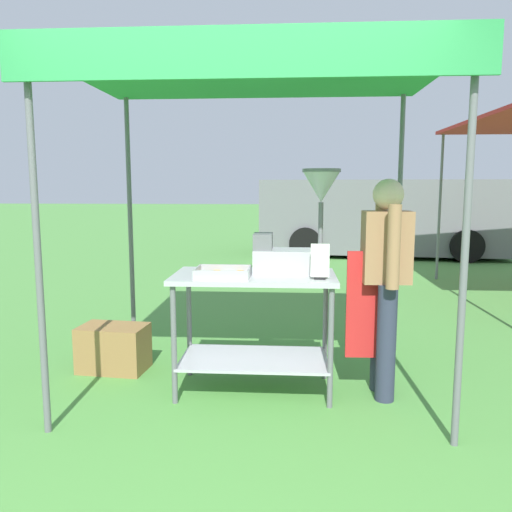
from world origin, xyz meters
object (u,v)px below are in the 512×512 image
object	(u,v)px
donut_fryer	(300,233)
donut_cart	(254,307)
stall_canopy	(255,81)
van_grey	(381,216)
vendor	(385,276)
supply_crate	(114,348)
donut_tray	(223,274)
menu_sign	(320,264)

from	to	relation	value
donut_fryer	donut_cart	bearing A→B (deg)	-168.55
stall_canopy	donut_cart	distance (m)	1.67
stall_canopy	van_grey	xyz separation A→B (m)	(2.31, 7.82, -1.44)
donut_cart	vendor	bearing A→B (deg)	-1.41
supply_crate	van_grey	distance (m)	8.39
supply_crate	donut_fryer	bearing A→B (deg)	-10.01
vendor	supply_crate	bearing A→B (deg)	170.45
stall_canopy	donut_tray	size ratio (longest dim) A/B	7.02
stall_canopy	donut_tray	world-z (taller)	stall_canopy
stall_canopy	vendor	xyz separation A→B (m)	(0.96, -0.12, -1.42)
donut_tray	vendor	size ratio (longest dim) A/B	0.24
menu_sign	vendor	xyz separation A→B (m)	(0.48, 0.15, -0.11)
donut_cart	supply_crate	xyz separation A→B (m)	(-1.22, 0.34, -0.46)
vendor	donut_fryer	bearing A→B (deg)	171.62
donut_fryer	van_grey	world-z (taller)	van_grey
vendor	van_grey	size ratio (longest dim) A/B	0.29
vendor	menu_sign	bearing A→B (deg)	-162.62
stall_canopy	van_grey	distance (m)	8.28
donut_cart	menu_sign	world-z (taller)	menu_sign
donut_fryer	donut_tray	bearing A→B (deg)	-159.66
menu_sign	vendor	world-z (taller)	vendor
menu_sign	vendor	bearing A→B (deg)	17.38
van_grey	supply_crate	bearing A→B (deg)	-115.01
donut_tray	donut_fryer	world-z (taller)	donut_fryer
donut_tray	stall_canopy	bearing A→B (deg)	47.48
donut_tray	menu_sign	bearing A→B (deg)	-3.09
stall_canopy	donut_fryer	xyz separation A→B (m)	(0.34, -0.03, -1.11)
vendor	van_grey	distance (m)	8.06
stall_canopy	donut_tray	bearing A→B (deg)	-132.52
donut_cart	vendor	size ratio (longest dim) A/B	0.75
menu_sign	supply_crate	size ratio (longest dim) A/B	0.43
van_grey	menu_sign	bearing A→B (deg)	-102.76
donut_cart	donut_fryer	world-z (taller)	donut_fryer
donut_fryer	menu_sign	world-z (taller)	donut_fryer
menu_sign	van_grey	bearing A→B (deg)	77.24
donut_tray	van_grey	bearing A→B (deg)	72.59
donut_cart	menu_sign	size ratio (longest dim) A/B	4.79
stall_canopy	donut_cart	world-z (taller)	stall_canopy
vendor	van_grey	bearing A→B (deg)	80.34
vendor	donut_tray	bearing A→B (deg)	-174.50
vendor	van_grey	xyz separation A→B (m)	(1.35, 7.94, -0.03)
donut_cart	donut_tray	bearing A→B (deg)	-147.72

